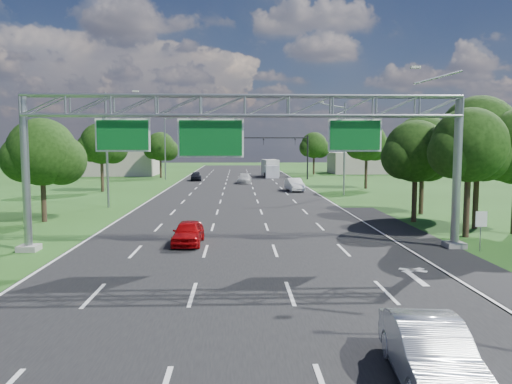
{
  "coord_description": "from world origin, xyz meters",
  "views": [
    {
      "loc": [
        -0.13,
        -13.95,
        5.51
      ],
      "look_at": [
        0.92,
        14.18,
        2.83
      ],
      "focal_mm": 35.0,
      "sensor_mm": 36.0,
      "label": 1
    }
  ],
  "objects_px": {
    "sign_gantry": "(246,118)",
    "box_truck": "(270,169)",
    "regulatory_sign": "(481,223)",
    "traffic_signal": "(286,147)",
    "silver_sedan": "(430,353)",
    "red_coupe": "(188,233)"
  },
  "relations": [
    {
      "from": "sign_gantry",
      "to": "silver_sedan",
      "type": "relative_size",
      "value": 5.24
    },
    {
      "from": "red_coupe",
      "to": "silver_sedan",
      "type": "relative_size",
      "value": 0.87
    },
    {
      "from": "traffic_signal",
      "to": "red_coupe",
      "type": "distance_m",
      "value": 52.8
    },
    {
      "from": "box_truck",
      "to": "regulatory_sign",
      "type": "bearing_deg",
      "value": -90.14
    },
    {
      "from": "sign_gantry",
      "to": "box_truck",
      "type": "relative_size",
      "value": 2.95
    },
    {
      "from": "sign_gantry",
      "to": "regulatory_sign",
      "type": "height_order",
      "value": "sign_gantry"
    },
    {
      "from": "traffic_signal",
      "to": "silver_sedan",
      "type": "xyz_separation_m",
      "value": [
        -3.19,
        -68.05,
        -4.43
      ]
    },
    {
      "from": "sign_gantry",
      "to": "silver_sedan",
      "type": "xyz_separation_m",
      "value": [
        3.96,
        -15.05,
        -6.15
      ]
    },
    {
      "from": "sign_gantry",
      "to": "silver_sedan",
      "type": "bearing_deg",
      "value": -75.27
    },
    {
      "from": "traffic_signal",
      "to": "red_coupe",
      "type": "xyz_separation_m",
      "value": [
        -10.35,
        -51.58,
        -4.51
      ]
    },
    {
      "from": "traffic_signal",
      "to": "regulatory_sign",
      "type": "bearing_deg",
      "value": -84.8
    },
    {
      "from": "regulatory_sign",
      "to": "red_coupe",
      "type": "height_order",
      "value": "regulatory_sign"
    },
    {
      "from": "regulatory_sign",
      "to": "traffic_signal",
      "type": "distance_m",
      "value": 54.37
    },
    {
      "from": "regulatory_sign",
      "to": "traffic_signal",
      "type": "xyz_separation_m",
      "value": [
        -4.92,
        54.02,
        3.66
      ]
    },
    {
      "from": "regulatory_sign",
      "to": "box_truck",
      "type": "relative_size",
      "value": 0.26
    },
    {
      "from": "traffic_signal",
      "to": "box_truck",
      "type": "distance_m",
      "value": 7.6
    },
    {
      "from": "red_coupe",
      "to": "silver_sedan",
      "type": "distance_m",
      "value": 17.96
    },
    {
      "from": "box_truck",
      "to": "traffic_signal",
      "type": "bearing_deg",
      "value": -79.05
    },
    {
      "from": "sign_gantry",
      "to": "box_truck",
      "type": "height_order",
      "value": "sign_gantry"
    },
    {
      "from": "traffic_signal",
      "to": "silver_sedan",
      "type": "relative_size",
      "value": 2.73
    },
    {
      "from": "sign_gantry",
      "to": "traffic_signal",
      "type": "distance_m",
      "value": 53.51
    },
    {
      "from": "red_coupe",
      "to": "box_truck",
      "type": "height_order",
      "value": "box_truck"
    }
  ]
}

